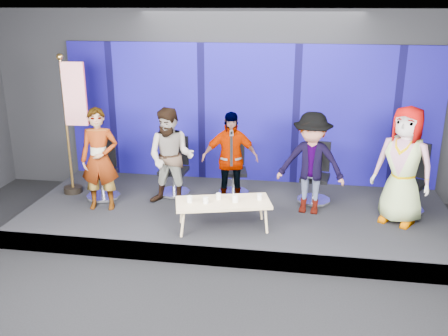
{
  "coord_description": "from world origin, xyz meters",
  "views": [
    {
      "loc": [
        1.03,
        -5.23,
        3.59
      ],
      "look_at": [
        -0.21,
        2.4,
        1.02
      ],
      "focal_mm": 40.0,
      "sensor_mm": 36.0,
      "label": 1
    }
  ],
  "objects_px": {
    "coffee_table": "(223,204)",
    "mug_d": "(235,199)",
    "chair_a": "(103,178)",
    "chair_e": "(407,189)",
    "chair_c": "(233,176)",
    "panelist_d": "(311,163)",
    "flag_stand": "(73,122)",
    "chair_d": "(315,182)",
    "panelist_c": "(230,159)",
    "mug_b": "(206,200)",
    "mug_e": "(259,197)",
    "panelist_e": "(403,166)",
    "panelist_b": "(171,157)",
    "mug_c": "(219,196)",
    "panelist_a": "(100,159)",
    "chair_b": "(175,175)",
    "mug_a": "(190,199)"
  },
  "relations": [
    {
      "from": "panelist_a",
      "to": "panelist_e",
      "type": "relative_size",
      "value": 0.92
    },
    {
      "from": "chair_a",
      "to": "chair_b",
      "type": "xyz_separation_m",
      "value": [
        1.2,
        0.38,
        -0.01
      ]
    },
    {
      "from": "chair_c",
      "to": "panelist_c",
      "type": "height_order",
      "value": "panelist_c"
    },
    {
      "from": "chair_e",
      "to": "mug_b",
      "type": "relative_size",
      "value": 12.12
    },
    {
      "from": "panelist_e",
      "to": "coffee_table",
      "type": "height_order",
      "value": "panelist_e"
    },
    {
      "from": "chair_c",
      "to": "panelist_d",
      "type": "bearing_deg",
      "value": -36.08
    },
    {
      "from": "coffee_table",
      "to": "mug_b",
      "type": "distance_m",
      "value": 0.28
    },
    {
      "from": "mug_b",
      "to": "chair_c",
      "type": "bearing_deg",
      "value": 83.01
    },
    {
      "from": "panelist_c",
      "to": "chair_e",
      "type": "relative_size",
      "value": 1.42
    },
    {
      "from": "panelist_e",
      "to": "mug_c",
      "type": "xyz_separation_m",
      "value": [
        -2.77,
        -0.6,
        -0.44
      ]
    },
    {
      "from": "panelist_b",
      "to": "chair_e",
      "type": "height_order",
      "value": "panelist_b"
    },
    {
      "from": "coffee_table",
      "to": "chair_d",
      "type": "bearing_deg",
      "value": 44.0
    },
    {
      "from": "panelist_b",
      "to": "mug_d",
      "type": "relative_size",
      "value": 15.52
    },
    {
      "from": "chair_b",
      "to": "mug_e",
      "type": "relative_size",
      "value": 11.22
    },
    {
      "from": "chair_a",
      "to": "panelist_e",
      "type": "xyz_separation_m",
      "value": [
        4.99,
        -0.25,
        0.58
      ]
    },
    {
      "from": "chair_c",
      "to": "panelist_d",
      "type": "xyz_separation_m",
      "value": [
        1.35,
        -0.62,
        0.51
      ]
    },
    {
      "from": "mug_b",
      "to": "flag_stand",
      "type": "height_order",
      "value": "flag_stand"
    },
    {
      "from": "chair_a",
      "to": "chair_e",
      "type": "height_order",
      "value": "chair_e"
    },
    {
      "from": "mug_c",
      "to": "flag_stand",
      "type": "distance_m",
      "value": 3.03
    },
    {
      "from": "chair_e",
      "to": "panelist_e",
      "type": "xyz_separation_m",
      "value": [
        -0.2,
        -0.47,
        0.55
      ]
    },
    {
      "from": "chair_b",
      "to": "mug_a",
      "type": "bearing_deg",
      "value": -64.06
    },
    {
      "from": "panelist_b",
      "to": "flag_stand",
      "type": "height_order",
      "value": "flag_stand"
    },
    {
      "from": "coffee_table",
      "to": "panelist_c",
      "type": "bearing_deg",
      "value": 92.35
    },
    {
      "from": "mug_d",
      "to": "mug_b",
      "type": "bearing_deg",
      "value": -164.36
    },
    {
      "from": "mug_b",
      "to": "panelist_c",
      "type": "bearing_deg",
      "value": 79.27
    },
    {
      "from": "chair_c",
      "to": "mug_d",
      "type": "height_order",
      "value": "chair_c"
    },
    {
      "from": "panelist_b",
      "to": "mug_b",
      "type": "bearing_deg",
      "value": -47.43
    },
    {
      "from": "panelist_b",
      "to": "panelist_e",
      "type": "bearing_deg",
      "value": 0.75
    },
    {
      "from": "mug_a",
      "to": "panelist_a",
      "type": "bearing_deg",
      "value": 160.61
    },
    {
      "from": "panelist_c",
      "to": "coffee_table",
      "type": "xyz_separation_m",
      "value": [
        0.04,
        -0.96,
        -0.41
      ]
    },
    {
      "from": "panelist_a",
      "to": "panelist_b",
      "type": "distance_m",
      "value": 1.17
    },
    {
      "from": "panelist_a",
      "to": "chair_c",
      "type": "distance_m",
      "value": 2.36
    },
    {
      "from": "chair_d",
      "to": "panelist_b",
      "type": "bearing_deg",
      "value": -159.18
    },
    {
      "from": "chair_a",
      "to": "mug_b",
      "type": "bearing_deg",
      "value": -35.71
    },
    {
      "from": "chair_e",
      "to": "panelist_e",
      "type": "bearing_deg",
      "value": -83.55
    },
    {
      "from": "mug_b",
      "to": "mug_e",
      "type": "bearing_deg",
      "value": 19.4
    },
    {
      "from": "chair_a",
      "to": "chair_b",
      "type": "height_order",
      "value": "chair_a"
    },
    {
      "from": "chair_d",
      "to": "coffee_table",
      "type": "relative_size",
      "value": 0.68
    },
    {
      "from": "panelist_a",
      "to": "mug_c",
      "type": "bearing_deg",
      "value": -19.29
    },
    {
      "from": "panelist_a",
      "to": "mug_b",
      "type": "xyz_separation_m",
      "value": [
        1.88,
        -0.57,
        -0.37
      ]
    },
    {
      "from": "chair_c",
      "to": "panelist_e",
      "type": "distance_m",
      "value": 2.91
    },
    {
      "from": "panelist_a",
      "to": "panelist_e",
      "type": "distance_m",
      "value": 4.81
    },
    {
      "from": "mug_e",
      "to": "flag_stand",
      "type": "height_order",
      "value": "flag_stand"
    },
    {
      "from": "coffee_table",
      "to": "mug_d",
      "type": "xyz_separation_m",
      "value": [
        0.18,
        0.01,
        0.09
      ]
    },
    {
      "from": "coffee_table",
      "to": "mug_e",
      "type": "height_order",
      "value": "mug_e"
    },
    {
      "from": "panelist_d",
      "to": "coffee_table",
      "type": "distance_m",
      "value": 1.61
    },
    {
      "from": "coffee_table",
      "to": "mug_d",
      "type": "bearing_deg",
      "value": 1.65
    },
    {
      "from": "chair_e",
      "to": "panelist_d",
      "type": "bearing_deg",
      "value": -139.96
    },
    {
      "from": "chair_c",
      "to": "panelist_d",
      "type": "relative_size",
      "value": 0.6
    },
    {
      "from": "panelist_d",
      "to": "flag_stand",
      "type": "relative_size",
      "value": 0.67
    }
  ]
}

